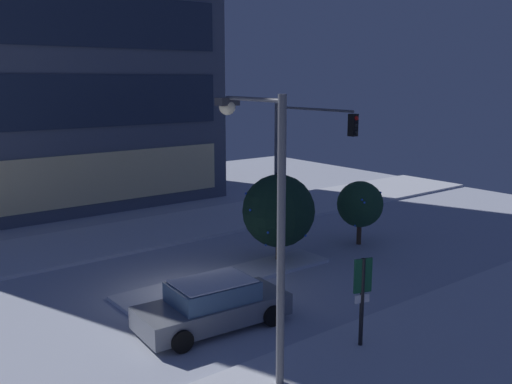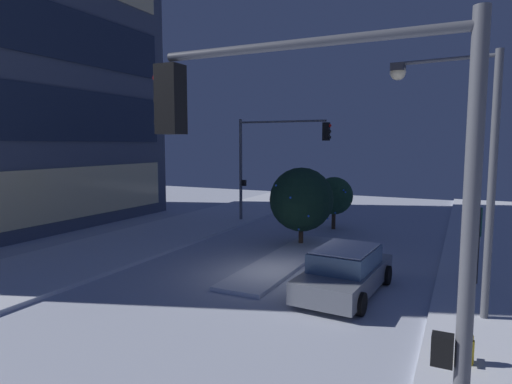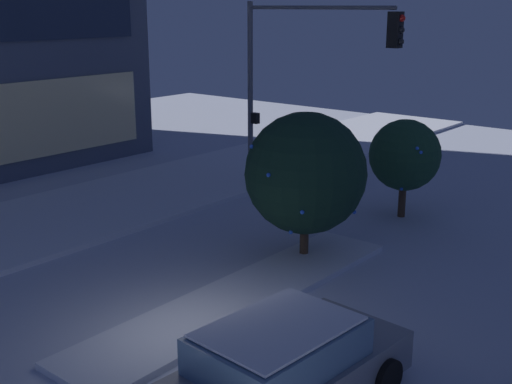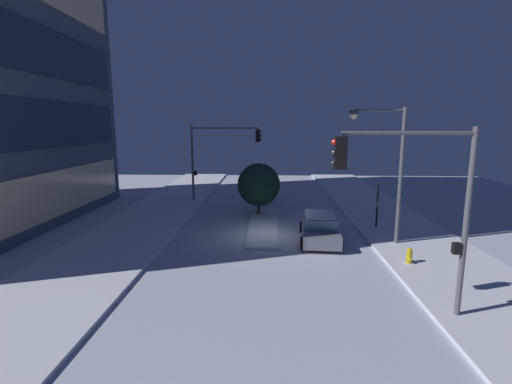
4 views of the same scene
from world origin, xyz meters
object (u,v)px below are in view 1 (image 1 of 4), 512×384
at_px(parking_info_sign, 362,292).
at_px(car_near, 213,305).
at_px(decorated_tree_left_of_median, 279,211).
at_px(traffic_light_corner_far_right, 305,143).
at_px(decorated_tree_median, 360,204).
at_px(street_lamp_arched, 263,196).

bearing_deg(parking_info_sign, car_near, 49.49).
bearing_deg(decorated_tree_left_of_median, car_near, -147.85).
height_order(car_near, parking_info_sign, parking_info_sign).
bearing_deg(traffic_light_corner_far_right, decorated_tree_left_of_median, -53.43).
xyz_separation_m(car_near, parking_info_sign, (2.44, -3.79, 1.00)).
bearing_deg(traffic_light_corner_far_right, decorated_tree_median, 1.86).
distance_m(traffic_light_corner_far_right, street_lamp_arched, 14.67).
distance_m(street_lamp_arched, decorated_tree_left_of_median, 9.43).
bearing_deg(car_near, traffic_light_corner_far_right, 38.22).
bearing_deg(decorated_tree_median, parking_info_sign, -137.93).
xyz_separation_m(parking_info_sign, decorated_tree_median, (7.79, 7.03, 0.17)).
distance_m(traffic_light_corner_far_right, decorated_tree_left_of_median, 6.03).
distance_m(decorated_tree_median, decorated_tree_left_of_median, 4.65).
bearing_deg(parking_info_sign, decorated_tree_median, -31.17).
distance_m(traffic_light_corner_far_right, decorated_tree_median, 4.39).
bearing_deg(decorated_tree_left_of_median, parking_info_sign, -113.34).
height_order(traffic_light_corner_far_right, decorated_tree_median, traffic_light_corner_far_right).
distance_m(street_lamp_arched, decorated_tree_median, 12.88).
bearing_deg(traffic_light_corner_far_right, parking_info_sign, -35.75).
bearing_deg(street_lamp_arched, car_near, -4.91).
height_order(street_lamp_arched, parking_info_sign, street_lamp_arched).
relative_size(car_near, decorated_tree_left_of_median, 1.32).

